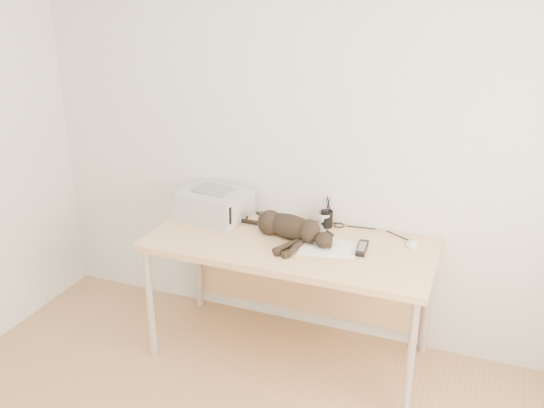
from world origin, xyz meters
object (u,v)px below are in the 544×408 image
at_px(desk, 295,257).
at_px(cat, 287,227).
at_px(pen_cup, 327,218).
at_px(mouse, 412,242).
at_px(mug, 325,219).
at_px(printer, 214,204).

relative_size(desk, cat, 2.52).
bearing_deg(pen_cup, cat, -125.40).
relative_size(cat, mouse, 5.69).
bearing_deg(mug, printer, -170.65).
bearing_deg(printer, pen_cup, 8.97).
xyz_separation_m(desk, mug, (0.12, 0.19, 0.18)).
relative_size(cat, pen_cup, 3.38).
distance_m(desk, printer, 0.60).
bearing_deg(cat, desk, 63.55).
distance_m(printer, mouse, 1.19).
relative_size(pen_cup, mouse, 1.68).
bearing_deg(mouse, pen_cup, 165.73).
bearing_deg(printer, desk, -8.70).
height_order(desk, cat, cat).
height_order(mug, pen_cup, pen_cup).
xyz_separation_m(mug, mouse, (0.52, -0.08, -0.03)).
distance_m(printer, mug, 0.68).
relative_size(printer, pen_cup, 2.26).
relative_size(desk, mug, 17.07).
bearing_deg(mouse, printer, 175.47).
xyz_separation_m(desk, cat, (-0.03, -0.04, 0.20)).
relative_size(printer, mouse, 3.80).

